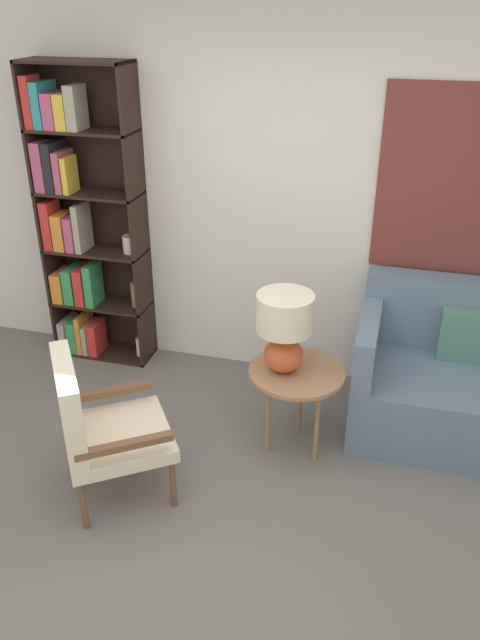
{
  "coord_description": "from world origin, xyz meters",
  "views": [
    {
      "loc": [
        0.84,
        -2.06,
        2.58
      ],
      "look_at": [
        0.0,
        1.02,
        0.9
      ],
      "focal_mm": 35.0,
      "sensor_mm": 36.0,
      "label": 1
    }
  ],
  "objects_px": {
    "bookshelf": "(81,225)",
    "table_lamp": "(285,326)",
    "side_table": "(297,378)",
    "armchair": "(95,422)"
  },
  "relations": [
    {
      "from": "bookshelf",
      "to": "table_lamp",
      "type": "xyz_separation_m",
      "value": [
        1.69,
        -0.77,
        -0.2
      ]
    },
    {
      "from": "side_table",
      "to": "table_lamp",
      "type": "xyz_separation_m",
      "value": [
        -0.08,
        -0.02,
        0.35
      ]
    },
    {
      "from": "armchair",
      "to": "table_lamp",
      "type": "xyz_separation_m",
      "value": [
        0.9,
        0.69,
        0.36
      ]
    },
    {
      "from": "bookshelf",
      "to": "armchair",
      "type": "distance_m",
      "value": 1.76
    },
    {
      "from": "armchair",
      "to": "table_lamp",
      "type": "relative_size",
      "value": 1.79
    },
    {
      "from": "armchair",
      "to": "table_lamp",
      "type": "height_order",
      "value": "table_lamp"
    },
    {
      "from": "table_lamp",
      "to": "bookshelf",
      "type": "bearing_deg",
      "value": 155.48
    },
    {
      "from": "bookshelf",
      "to": "side_table",
      "type": "distance_m",
      "value": 2.01
    },
    {
      "from": "side_table",
      "to": "table_lamp",
      "type": "height_order",
      "value": "table_lamp"
    },
    {
      "from": "bookshelf",
      "to": "side_table",
      "type": "xyz_separation_m",
      "value": [
        1.77,
        -0.76,
        -0.55
      ]
    }
  ]
}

